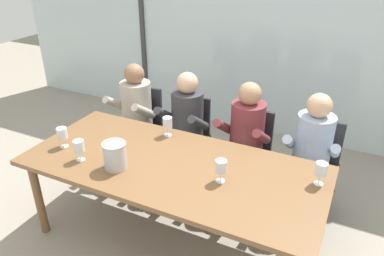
# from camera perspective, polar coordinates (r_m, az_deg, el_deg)

# --- Properties ---
(ground) EXTENTS (14.00, 14.00, 0.00)m
(ground) POSITION_cam_1_polar(r_m,az_deg,el_deg) (4.07, 4.04, -7.70)
(ground) COLOR #9E9384
(window_glass_panel) EXTENTS (7.55, 0.03, 2.60)m
(window_glass_panel) POSITION_cam_1_polar(r_m,az_deg,el_deg) (4.69, 10.79, 14.13)
(window_glass_panel) COLOR silver
(window_glass_panel) RESTS_ON ground
(window_mullion_left) EXTENTS (0.06, 0.06, 2.60)m
(window_mullion_left) POSITION_cam_1_polar(r_m,az_deg,el_deg) (5.36, -7.65, 15.98)
(window_mullion_left) COLOR #38383D
(window_mullion_left) RESTS_ON ground
(hillside_vineyard) EXTENTS (13.55, 2.40, 2.13)m
(hillside_vineyard) POSITION_cam_1_polar(r_m,az_deg,el_deg) (8.92, 18.87, 17.79)
(hillside_vineyard) COLOR #568942
(hillside_vineyard) RESTS_ON ground
(dining_table) EXTENTS (2.35, 1.05, 0.77)m
(dining_table) POSITION_cam_1_polar(r_m,az_deg,el_deg) (2.93, -3.01, -6.63)
(dining_table) COLOR brown
(dining_table) RESTS_ON ground
(chair_near_curtain) EXTENTS (0.48, 0.48, 0.88)m
(chair_near_curtain) POSITION_cam_1_polar(r_m,az_deg,el_deg) (4.16, -7.87, 1.09)
(chair_near_curtain) COLOR #232328
(chair_near_curtain) RESTS_ON ground
(chair_left_of_center) EXTENTS (0.49, 0.49, 0.88)m
(chair_left_of_center) POSITION_cam_1_polar(r_m,az_deg,el_deg) (3.88, -0.68, -0.67)
(chair_left_of_center) COLOR #232328
(chair_left_of_center) RESTS_ON ground
(chair_center) EXTENTS (0.46, 0.46, 0.88)m
(chair_center) POSITION_cam_1_polar(r_m,az_deg,el_deg) (3.66, 8.47, -2.90)
(chair_center) COLOR #232328
(chair_center) RESTS_ON ground
(chair_right_of_center) EXTENTS (0.45, 0.45, 0.88)m
(chair_right_of_center) POSITION_cam_1_polar(r_m,az_deg,el_deg) (3.59, 18.36, -4.75)
(chair_right_of_center) COLOR #232328
(chair_right_of_center) RESTS_ON ground
(person_beige_jumper) EXTENTS (0.49, 0.63, 1.20)m
(person_beige_jumper) POSITION_cam_1_polar(r_m,az_deg,el_deg) (3.96, -9.17, 2.34)
(person_beige_jumper) COLOR #B7AD9E
(person_beige_jumper) RESTS_ON ground
(person_charcoal_jacket) EXTENTS (0.48, 0.62, 1.20)m
(person_charcoal_jacket) POSITION_cam_1_polar(r_m,az_deg,el_deg) (3.67, -1.29, 0.62)
(person_charcoal_jacket) COLOR #38383D
(person_charcoal_jacket) RESTS_ON ground
(person_maroon_top) EXTENTS (0.49, 0.63, 1.20)m
(person_maroon_top) POSITION_cam_1_polar(r_m,az_deg,el_deg) (3.46, 7.93, -1.41)
(person_maroon_top) COLOR brown
(person_maroon_top) RESTS_ON ground
(person_pale_blue_shirt) EXTENTS (0.47, 0.62, 1.20)m
(person_pale_blue_shirt) POSITION_cam_1_polar(r_m,az_deg,el_deg) (3.36, 17.85, -3.55)
(person_pale_blue_shirt) COLOR #9EB2D1
(person_pale_blue_shirt) RESTS_ON ground
(ice_bucket_primary) EXTENTS (0.18, 0.18, 0.21)m
(ice_bucket_primary) POSITION_cam_1_polar(r_m,az_deg,el_deg) (2.84, -11.82, -4.11)
(ice_bucket_primary) COLOR #B7B7BC
(ice_bucket_primary) RESTS_ON dining_table
(wine_glass_by_left_taster) EXTENTS (0.08, 0.08, 0.17)m
(wine_glass_by_left_taster) POSITION_cam_1_polar(r_m,az_deg,el_deg) (3.24, -3.80, 0.73)
(wine_glass_by_left_taster) COLOR silver
(wine_glass_by_left_taster) RESTS_ON dining_table
(wine_glass_near_bucket) EXTENTS (0.08, 0.08, 0.17)m
(wine_glass_near_bucket) POSITION_cam_1_polar(r_m,az_deg,el_deg) (2.76, 19.26, -6.13)
(wine_glass_near_bucket) COLOR silver
(wine_glass_near_bucket) RESTS_ON dining_table
(wine_glass_center_pour) EXTENTS (0.08, 0.08, 0.17)m
(wine_glass_center_pour) POSITION_cam_1_polar(r_m,az_deg,el_deg) (2.64, 4.49, -6.08)
(wine_glass_center_pour) COLOR silver
(wine_glass_center_pour) RESTS_ON dining_table
(wine_glass_by_right_taster) EXTENTS (0.08, 0.08, 0.17)m
(wine_glass_by_right_taster) POSITION_cam_1_polar(r_m,az_deg,el_deg) (3.00, -17.04, -2.74)
(wine_glass_by_right_taster) COLOR silver
(wine_glass_by_right_taster) RESTS_ON dining_table
(wine_glass_spare_empty) EXTENTS (0.08, 0.08, 0.17)m
(wine_glass_spare_empty) POSITION_cam_1_polar(r_m,az_deg,el_deg) (3.24, -19.36, -0.91)
(wine_glass_spare_empty) COLOR silver
(wine_glass_spare_empty) RESTS_ON dining_table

